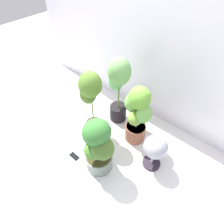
# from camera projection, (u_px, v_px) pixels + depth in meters

# --- Properties ---
(ground_plane) EXTENTS (8.00, 8.00, 0.00)m
(ground_plane) POSITION_uv_depth(u_px,v_px,m) (88.00, 142.00, 2.16)
(ground_plane) COLOR silver
(ground_plane) RESTS_ON ground
(mylar_back_wall) EXTENTS (3.20, 0.01, 2.00)m
(mylar_back_wall) POSITION_uv_depth(u_px,v_px,m) (141.00, 28.00, 1.91)
(mylar_back_wall) COLOR silver
(mylar_back_wall) RESTS_ON ground
(potted_plant_back_right) EXTENTS (0.38, 0.31, 0.71)m
(potted_plant_back_right) POSITION_uv_depth(u_px,v_px,m) (137.00, 113.00, 1.92)
(potted_plant_back_right) COLOR #95553E
(potted_plant_back_right) RESTS_ON ground
(potted_plant_center) EXTENTS (0.32, 0.27, 0.81)m
(potted_plant_center) POSITION_uv_depth(u_px,v_px,m) (90.00, 97.00, 1.91)
(potted_plant_center) COLOR black
(potted_plant_center) RESTS_ON ground
(potted_plant_front_right) EXTENTS (0.42, 0.34, 0.64)m
(potted_plant_front_right) POSITION_uv_depth(u_px,v_px,m) (98.00, 145.00, 1.70)
(potted_plant_front_right) COLOR slate
(potted_plant_front_right) RESTS_ON ground
(potted_plant_back_center) EXTENTS (0.31, 0.27, 0.83)m
(potted_plant_back_center) POSITION_uv_depth(u_px,v_px,m) (118.00, 85.00, 2.07)
(potted_plant_back_center) COLOR black
(potted_plant_back_center) RESTS_ON ground
(cell_phone) EXTENTS (0.14, 0.07, 0.01)m
(cell_phone) POSITION_uv_depth(u_px,v_px,m) (74.00, 156.00, 2.02)
(cell_phone) COLOR white
(cell_phone) RESTS_ON ground
(floor_fan) EXTENTS (0.24, 0.24, 0.40)m
(floor_fan) POSITION_uv_depth(u_px,v_px,m) (155.00, 148.00, 1.77)
(floor_fan) COLOR #271E2B
(floor_fan) RESTS_ON ground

